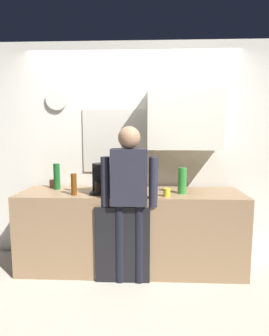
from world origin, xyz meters
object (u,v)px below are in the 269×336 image
at_px(bottle_clear_soda, 182,181).
at_px(bottle_dark_sauce, 74,183).
at_px(bottle_green_wine, 57,176).
at_px(cup_yellow_cup, 167,192).
at_px(potted_plant, 123,178).
at_px(bottle_amber_beer, 74,184).
at_px(coffee_maker, 101,180).
at_px(cup_terracotta_mug, 53,183).
at_px(person_at_sink, 129,192).

bearing_deg(bottle_clear_soda, bottle_dark_sauce, 177.30).
height_order(bottle_green_wine, cup_yellow_cup, bottle_green_wine).
height_order(bottle_dark_sauce, potted_plant, potted_plant).
height_order(bottle_amber_beer, cup_yellow_cup, bottle_amber_beer).
height_order(bottle_clear_soda, potted_plant, bottle_clear_soda).
bearing_deg(coffee_maker, cup_terracotta_mug, 153.94).
relative_size(bottle_clear_soda, potted_plant, 1.22).
bearing_deg(cup_terracotta_mug, bottle_green_wine, -52.45).
relative_size(bottle_amber_beer, person_at_sink, 0.14).
relative_size(bottle_clear_soda, cup_yellow_cup, 3.29).
height_order(bottle_clear_soda, bottle_amber_beer, bottle_clear_soda).
xyz_separation_m(bottle_dark_sauce, person_at_sink, (0.64, -0.30, -0.02)).
bearing_deg(bottle_dark_sauce, bottle_green_wine, 153.24).
bearing_deg(cup_terracotta_mug, bottle_dark_sauce, -35.99).
bearing_deg(coffee_maker, person_at_sink, -34.28).
bearing_deg(bottle_dark_sauce, potted_plant, 17.97).
height_order(bottle_green_wine, person_at_sink, person_at_sink).
bearing_deg(potted_plant, bottle_clear_soda, -19.14).
relative_size(bottle_green_wine, potted_plant, 1.30).
height_order(bottle_dark_sauce, person_at_sink, person_at_sink).
xyz_separation_m(bottle_clear_soda, potted_plant, (-0.66, 0.23, -0.01)).
height_order(coffee_maker, bottle_dark_sauce, coffee_maker).
bearing_deg(bottle_clear_soda, potted_plant, 160.86).
xyz_separation_m(bottle_amber_beer, cup_terracotta_mug, (-0.36, 0.40, -0.07)).
relative_size(coffee_maker, bottle_amber_beer, 1.43).
height_order(bottle_amber_beer, cup_terracotta_mug, bottle_amber_beer).
bearing_deg(bottle_amber_beer, bottle_dark_sauce, 105.56).
bearing_deg(bottle_clear_soda, person_at_sink, -156.16).
bearing_deg(bottle_amber_beer, bottle_green_wine, 133.34).
xyz_separation_m(bottle_amber_beer, person_at_sink, (0.59, -0.13, -0.05)).
bearing_deg(coffee_maker, bottle_green_wine, 160.22).
distance_m(coffee_maker, bottle_clear_soda, 0.88).
relative_size(bottle_amber_beer, bottle_green_wine, 0.77).
height_order(bottle_amber_beer, potted_plant, same).
bearing_deg(potted_plant, bottle_green_wine, -175.45).
xyz_separation_m(potted_plant, person_at_sink, (0.11, -0.48, -0.07)).
distance_m(bottle_dark_sauce, bottle_green_wine, 0.26).
height_order(bottle_amber_beer, person_at_sink, person_at_sink).
height_order(bottle_dark_sauce, bottle_green_wine, bottle_green_wine).
bearing_deg(bottle_dark_sauce, cup_terracotta_mug, 144.01).
bearing_deg(potted_plant, bottle_amber_beer, -144.21).
bearing_deg(coffee_maker, cup_yellow_cup, -10.00).
relative_size(cup_yellow_cup, person_at_sink, 0.05).
distance_m(bottle_dark_sauce, person_at_sink, 0.71).
height_order(bottle_clear_soda, person_at_sink, person_at_sink).
relative_size(bottle_clear_soda, cup_terracotta_mug, 3.04).
bearing_deg(cup_terracotta_mug, potted_plant, -3.54).
bearing_deg(cup_terracotta_mug, coffee_maker, -26.06).
xyz_separation_m(bottle_clear_soda, bottle_green_wine, (-1.42, 0.17, 0.01)).
bearing_deg(cup_yellow_cup, bottle_dark_sauce, 168.59).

